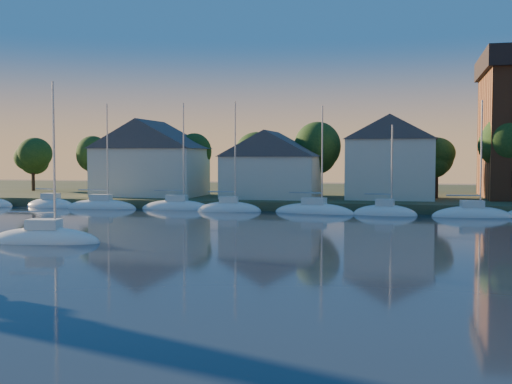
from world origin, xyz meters
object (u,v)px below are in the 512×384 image
(drifting_sailboat_left, at_px, (44,241))
(clubhouse_east, at_px, (391,157))
(clubhouse_west, at_px, (151,157))
(clubhouse_centre, at_px, (271,164))

(drifting_sailboat_left, bearing_deg, clubhouse_east, 49.32)
(clubhouse_west, relative_size, clubhouse_centre, 1.18)
(clubhouse_centre, xyz_separation_m, drifting_sailboat_left, (-8.36, -35.82, -5.04))
(clubhouse_east, bearing_deg, clubhouse_centre, -171.87)
(clubhouse_west, bearing_deg, drifting_sailboat_left, -78.28)
(clubhouse_centre, height_order, drifting_sailboat_left, drifting_sailboat_left)
(drifting_sailboat_left, bearing_deg, clubhouse_centre, 66.77)
(clubhouse_east, bearing_deg, clubhouse_west, -178.09)
(clubhouse_west, bearing_deg, clubhouse_east, 1.91)
(clubhouse_west, relative_size, drifting_sailboat_left, 1.11)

